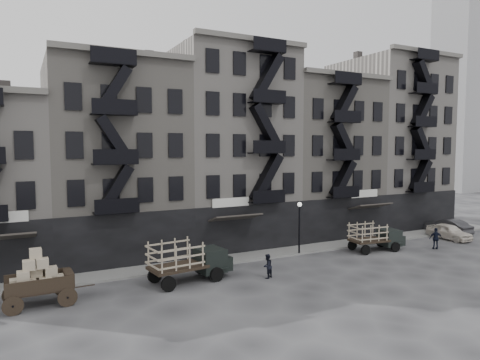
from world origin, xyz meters
name	(u,v)px	position (x,y,z in m)	size (l,w,h in m)	color
ground	(286,268)	(0.00, 0.00, 0.00)	(140.00, 140.00, 0.00)	#38383A
sidewalk	(260,255)	(0.00, 3.75, 0.07)	(55.00, 2.50, 0.15)	slate
building_midwest	(115,162)	(-10.00, 9.83, 7.50)	(10.00, 11.35, 16.20)	gray
building_center	(227,149)	(0.00, 9.82, 8.50)	(10.00, 11.35, 18.20)	#A7A19A
building_mideast	(316,159)	(10.00, 9.83, 7.50)	(10.00, 11.35, 16.20)	gray
building_east	(388,144)	(20.00, 9.82, 9.00)	(10.00, 11.35, 19.20)	#A7A19A
lamp_post	(299,221)	(3.00, 2.60, 2.78)	(0.36, 0.36, 4.28)	black
distant_tower	(463,16)	(60.00, 30.00, 33.76)	(8.00, 8.00, 66.00)	gray
wagon	(37,274)	(-16.16, 0.00, 1.77)	(3.73, 2.10, 3.11)	black
stake_truck_west	(189,258)	(-7.32, 0.19, 1.56)	(5.64, 2.83, 2.73)	black
stake_truck_east	(376,235)	(9.47, 0.79, 1.36)	(4.91, 2.40, 2.38)	black
car_east	(449,232)	(18.93, 0.97, 0.73)	(1.72, 4.28, 1.46)	silver
car_far	(448,226)	(20.94, 2.60, 0.77)	(1.62, 4.65, 1.53)	#28272A
pedestrian_mid	(267,266)	(-2.42, -1.47, 0.81)	(0.78, 0.61, 1.61)	black
policeman	(436,239)	(14.47, -1.12, 0.91)	(1.07, 0.44, 1.82)	black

